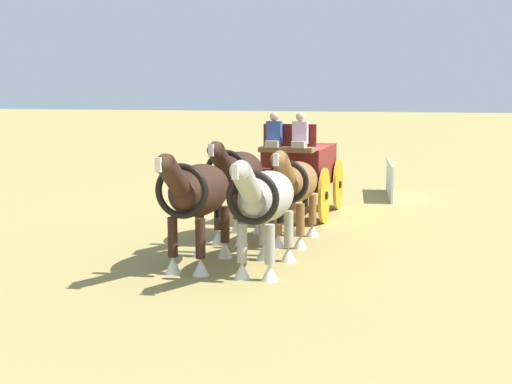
{
  "coord_description": "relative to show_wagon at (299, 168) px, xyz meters",
  "views": [
    {
      "loc": [
        18.51,
        4.89,
        3.24
      ],
      "look_at": [
        4.48,
        0.22,
        1.2
      ],
      "focal_mm": 50.09,
      "sensor_mm": 36.0,
      "label": 1
    }
  ],
  "objects": [
    {
      "name": "draft_horse_rear_off",
      "position": [
        3.63,
        -0.45,
        0.15
      ],
      "size": [
        3.07,
        1.08,
        2.3
      ],
      "color": "#331E14",
      "rests_on": "ground"
    },
    {
      "name": "sponsor_banner",
      "position": [
        -4.26,
        1.82,
        -0.72
      ],
      "size": [
        3.15,
        0.66,
        1.1
      ],
      "primitive_type": "cube",
      "rotation": [
        0.0,
        0.0,
        0.19
      ],
      "color": "silver",
      "rests_on": "ground"
    },
    {
      "name": "draft_horse_lead_off",
      "position": [
        6.23,
        -0.31,
        0.12
      ],
      "size": [
        3.12,
        1.09,
        2.27
      ],
      "color": "#331E14",
      "rests_on": "ground"
    },
    {
      "name": "show_wagon",
      "position": [
        0.0,
        0.0,
        0.0
      ],
      "size": [
        5.91,
        2.0,
        2.79
      ],
      "color": "maroon",
      "rests_on": "ground"
    },
    {
      "name": "ground_plane",
      "position": [
        -0.16,
        -0.01,
        -1.27
      ],
      "size": [
        220.0,
        220.0,
        0.0
      ],
      "primitive_type": "plane",
      "color": "#9E8C4C"
    },
    {
      "name": "draft_horse_lead_near",
      "position": [
        6.17,
        0.99,
        0.06
      ],
      "size": [
        3.19,
        1.04,
        2.2
      ],
      "color": "#9E998E",
      "rests_on": "ground"
    },
    {
      "name": "draft_horse_rear_near",
      "position": [
        3.58,
        0.85,
        0.01
      ],
      "size": [
        3.02,
        0.99,
        2.15
      ],
      "color": "brown",
      "rests_on": "ground"
    }
  ]
}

